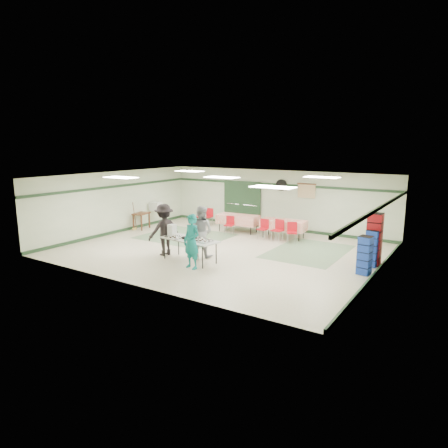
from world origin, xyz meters
The scene contains 42 objects.
floor centered at (0.00, 0.00, 0.00)m, with size 11.00×11.00×0.00m, color beige.
ceiling centered at (0.00, 0.00, 2.70)m, with size 11.00×11.00×0.00m, color silver.
wall_back centered at (0.00, 4.50, 1.35)m, with size 11.00×11.00×0.00m, color beige.
wall_front centered at (0.00, -4.50, 1.35)m, with size 11.00×11.00×0.00m, color beige.
wall_left centered at (-5.50, 0.00, 1.35)m, with size 9.00×9.00×0.00m, color beige.
wall_right centered at (5.50, 0.00, 1.35)m, with size 9.00×9.00×0.00m, color beige.
trim_back centered at (0.00, 4.47, 2.05)m, with size 11.00×0.06×0.10m, color #213C23.
baseboard_back centered at (0.00, 4.47, 0.06)m, with size 11.00×0.06×0.12m, color #213C23.
trim_left centered at (-5.47, 0.00, 2.05)m, with size 9.00×0.06×0.10m, color #213C23.
baseboard_left centered at (-5.47, 0.00, 0.06)m, with size 9.00×0.06×0.12m, color #213C23.
trim_right centered at (5.47, 0.00, 2.05)m, with size 9.00×0.06×0.10m, color #213C23.
baseboard_right centered at (5.47, 0.00, 0.06)m, with size 9.00×0.06×0.12m, color #213C23.
green_patch_a centered at (-2.50, 1.00, 0.00)m, with size 3.50×3.00×0.01m, color gray.
green_patch_b centered at (2.80, 1.50, 0.00)m, with size 2.50×3.50×0.01m, color gray.
double_door_left centered at (-2.20, 4.44, 1.05)m, with size 0.90×0.06×2.10m, color #999B98.
double_door_right centered at (-1.25, 4.44, 1.05)m, with size 0.90×0.06×2.10m, color #999B98.
door_frame centered at (-1.73, 4.42, 1.05)m, with size 2.00×0.03×2.15m, color #213C23.
wall_fan centered at (0.30, 4.44, 2.05)m, with size 0.50×0.50×0.10m, color black.
scroll_banner centered at (1.50, 4.44, 1.85)m, with size 0.80×0.02×0.60m, color #D8B487.
serving_table centered at (-0.09, -1.81, 0.72)m, with size 2.11×1.05×0.76m.
sheet_tray_right centered at (0.43, -1.83, 0.77)m, with size 0.62×0.47×0.02m, color silver.
sheet_tray_mid centered at (-0.13, -1.69, 0.77)m, with size 0.57×0.43×0.02m, color silver.
sheet_tray_left centered at (-0.68, -1.95, 0.77)m, with size 0.62×0.47×0.02m, color silver.
baking_pan centered at (-0.08, -1.83, 0.80)m, with size 0.44×0.27×0.08m, color black.
foam_box_stack centered at (-0.90, -1.74, 0.96)m, with size 0.24×0.22×0.39m, color white.
volunteer_teal centered at (0.44, -2.39, 0.86)m, with size 0.63×0.41×1.73m, color #127E7D.
volunteer_grey centered at (-0.12, -1.12, 0.89)m, with size 0.86×0.67×1.77m, color gray.
volunteer_dark centered at (-1.31, -1.68, 0.91)m, with size 1.17×0.67×1.82m, color black.
dining_table_a centered at (1.12, 2.98, 0.57)m, with size 1.92×0.99×0.77m.
dining_table_b centered at (-1.08, 2.98, 0.57)m, with size 1.91×0.95×0.77m.
chair_a centered at (1.15, 2.41, 0.53)m, with size 0.44×0.44×0.87m.
chair_b centered at (0.49, 2.41, 0.50)m, with size 0.39×0.39×0.82m.
chair_c centered at (1.75, 2.40, 0.51)m, with size 0.51×0.51×0.83m.
chair_d centered at (-1.16, 2.40, 0.48)m, with size 0.44×0.44×0.79m.
chair_loose_a centered at (-3.01, 3.46, 0.50)m, with size 0.40×0.40×0.83m.
chair_loose_b centered at (-3.38, 3.26, 0.53)m, with size 0.50×0.50×0.86m.
crate_stack_blue_a centered at (5.15, 0.90, 0.60)m, with size 0.37×0.37×1.19m, color #1B3AA4.
crate_stack_red centered at (5.15, 1.06, 0.85)m, with size 0.44×0.44×1.71m, color #A01010.
crate_stack_blue_b centered at (5.15, -0.07, 0.59)m, with size 0.36×0.36×1.18m, color #1B3AA4.
printer_table centered at (-5.15, 1.10, 0.63)m, with size 0.70×0.92×0.74m.
office_printer centered at (-5.15, 2.08, 0.94)m, with size 0.49×0.42×0.38m, color silver.
broom centered at (-5.23, 0.77, 0.66)m, with size 0.03×0.03×1.26m, color brown.
Camera 1 is at (7.85, -12.00, 3.85)m, focal length 32.00 mm.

